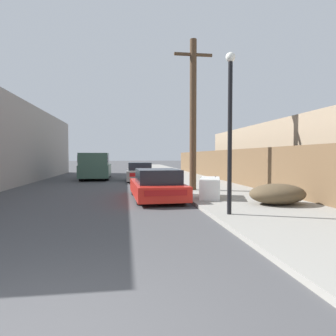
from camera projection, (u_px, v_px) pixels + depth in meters
The scene contains 10 objects.
sidewalk_curb at pixel (176, 175), 26.47m from camera, with size 4.20×63.00×0.12m, color gray.
discarded_fridge at pixel (210, 188), 11.53m from camera, with size 1.23×1.91×0.78m.
parked_sports_car_red at pixel (157, 185), 11.88m from camera, with size 2.02×4.50×1.21m.
car_parked_mid at pixel (139, 172), 20.49m from camera, with size 1.77×4.53×1.29m.
pickup_truck at pixel (95, 166), 21.90m from camera, with size 2.13×5.24×1.93m.
utility_pole at pixel (193, 113), 14.03m from camera, with size 1.80×0.32×7.03m.
street_lamp at pixel (230, 120), 8.11m from camera, with size 0.26×0.26×4.39m.
brush_pile at pixel (277, 194), 9.89m from camera, with size 1.89×1.36×0.68m.
wooden_fence at pixel (222, 165), 20.05m from camera, with size 0.08×29.59×1.99m, color brown.
building_right_house at pixel (334, 155), 14.93m from camera, with size 6.00×20.65×3.52m, color gray.
Camera 1 is at (0.87, -2.56, 1.71)m, focal length 32.00 mm.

